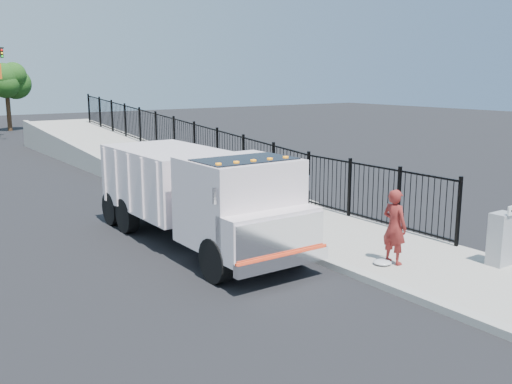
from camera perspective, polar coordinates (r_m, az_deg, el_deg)
ground at (r=14.67m, az=4.66°, el=-6.31°), size 120.00×120.00×0.00m
sidewalk at (r=14.63m, az=15.61°, el=-6.52°), size 3.55×12.00×0.12m
curb at (r=13.25m, az=10.25°, el=-8.08°), size 0.30×12.00×0.16m
ramp at (r=29.26m, az=-12.37°, el=2.47°), size 3.95×24.06×3.19m
iron_fence at (r=26.17m, az=-6.15°, el=3.61°), size 0.10×28.00×1.80m
truck at (r=15.14m, az=-5.79°, el=0.06°), size 2.61×7.73×2.65m
worker at (r=13.78m, az=13.68°, el=-3.39°), size 0.45×0.67×1.79m
utility_cabinet at (r=14.54m, az=23.30°, el=-4.34°), size 0.55×0.40×1.25m
debris at (r=13.86m, az=12.52°, el=-6.88°), size 0.44×0.44×0.11m
tree_1 at (r=51.57m, az=-23.71°, el=9.98°), size 2.34×2.34×5.17m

